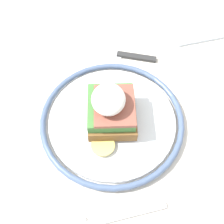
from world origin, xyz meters
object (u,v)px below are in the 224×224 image
at_px(fork, 109,219).
at_px(sandwich, 111,109).
at_px(plate, 112,120).
at_px(napkin, 195,25).
at_px(knife, 117,54).

bearing_deg(fork, sandwich, -2.56).
xyz_separation_m(plate, napkin, (0.23, -0.19, -0.00)).
distance_m(plate, sandwich, 0.04).
bearing_deg(sandwich, plate, -75.67).
xyz_separation_m(fork, knife, (0.31, -0.02, 0.00)).
relative_size(fork, knife, 0.82).
relative_size(plate, fork, 1.59).
xyz_separation_m(fork, napkin, (0.39, -0.20, 0.00)).
relative_size(sandwich, knife, 0.60).
height_order(plate, knife, plate).
distance_m(plate, fork, 0.16).
bearing_deg(napkin, knife, 114.80).
distance_m(plate, napkin, 0.30).
bearing_deg(plate, sandwich, 104.33).
distance_m(sandwich, knife, 0.16).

